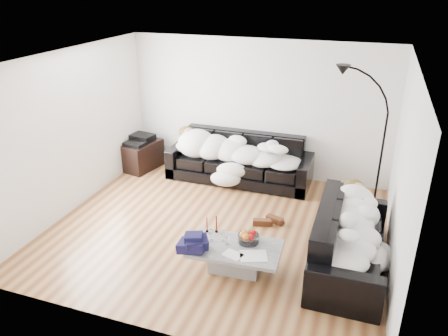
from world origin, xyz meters
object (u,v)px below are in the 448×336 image
(wine_glass_c, at_px, (227,239))
(sofa_right, at_px, (350,239))
(av_cabinet, at_px, (141,155))
(sleeper_right, at_px, (352,225))
(stereo, at_px, (140,139))
(floor_lamp, at_px, (382,154))
(candle_right, at_px, (216,224))
(coffee_table, at_px, (235,258))
(wine_glass_a, at_px, (223,236))
(candle_left, at_px, (207,225))
(shoes, at_px, (268,221))
(fruit_bowl, at_px, (249,236))
(wine_glass_b, at_px, (211,235))
(sleeper_back, at_px, (239,149))
(sofa_back, at_px, (239,159))

(wine_glass_c, bearing_deg, sofa_right, 19.94)
(wine_glass_c, height_order, av_cabinet, av_cabinet)
(sleeper_right, height_order, stereo, sleeper_right)
(floor_lamp, bearing_deg, candle_right, -144.93)
(wine_glass_c, relative_size, floor_lamp, 0.08)
(av_cabinet, bearing_deg, coffee_table, -30.05)
(wine_glass_a, relative_size, wine_glass_c, 0.99)
(sofa_right, distance_m, av_cabinet, 4.70)
(wine_glass_a, height_order, candle_left, candle_left)
(shoes, bearing_deg, fruit_bowl, -92.51)
(wine_glass_b, bearing_deg, shoes, 68.75)
(floor_lamp, bearing_deg, fruit_bowl, -135.86)
(stereo, bearing_deg, floor_lamp, 3.51)
(wine_glass_a, height_order, av_cabinet, av_cabinet)
(sleeper_back, distance_m, candle_right, 2.42)
(sofa_back, distance_m, av_cabinet, 2.06)
(wine_glass_a, bearing_deg, coffee_table, -22.44)
(candle_left, relative_size, floor_lamp, 0.10)
(wine_glass_b, distance_m, candle_left, 0.24)
(sofa_right, bearing_deg, floor_lamp, -9.77)
(sofa_back, relative_size, floor_lamp, 1.28)
(floor_lamp, bearing_deg, stereo, 166.82)
(sleeper_back, distance_m, stereo, 2.05)
(fruit_bowl, bearing_deg, shoes, 89.64)
(shoes, relative_size, stereo, 1.09)
(stereo, bearing_deg, fruit_bowl, -30.64)
(sleeper_back, height_order, shoes, sleeper_back)
(av_cabinet, relative_size, stereo, 1.84)
(coffee_table, xyz_separation_m, candle_left, (-0.48, 0.23, 0.28))
(wine_glass_c, height_order, candle_right, candle_right)
(sofa_right, xyz_separation_m, floor_lamp, (0.28, 1.61, 0.63))
(sleeper_back, xyz_separation_m, candle_right, (0.42, -2.38, -0.17))
(candle_right, bearing_deg, wine_glass_b, -87.08)
(shoes, bearing_deg, coffee_table, -98.27)
(sofa_right, height_order, coffee_table, sofa_right)
(sleeper_back, relative_size, coffee_table, 1.90)
(coffee_table, xyz_separation_m, floor_lamp, (1.69, 2.19, 0.88))
(sleeper_back, distance_m, candle_left, 2.44)
(sofa_right, bearing_deg, candle_left, 100.39)
(sofa_back, xyz_separation_m, wine_glass_c, (0.66, -2.67, -0.01))
(av_cabinet, bearing_deg, floor_lamp, 7.34)
(wine_glass_b, height_order, shoes, wine_glass_b)
(coffee_table, xyz_separation_m, stereo, (-2.83, 2.59, 0.45))
(coffee_table, xyz_separation_m, av_cabinet, (-2.83, 2.59, 0.10))
(wine_glass_b, relative_size, av_cabinet, 0.22)
(sofa_back, bearing_deg, av_cabinet, -177.20)
(av_cabinet, bearing_deg, sleeper_back, 13.83)
(wine_glass_b, height_order, candle_left, candle_left)
(fruit_bowl, relative_size, av_cabinet, 0.35)
(av_cabinet, bearing_deg, sleeper_right, -12.99)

